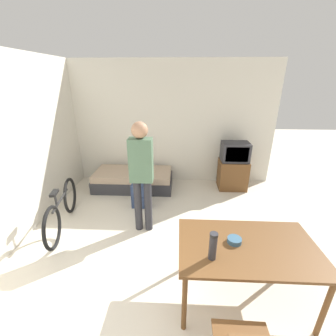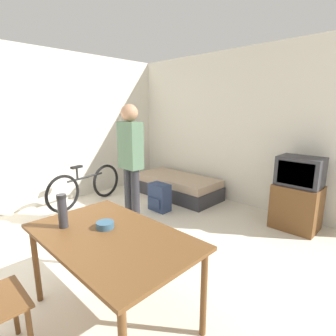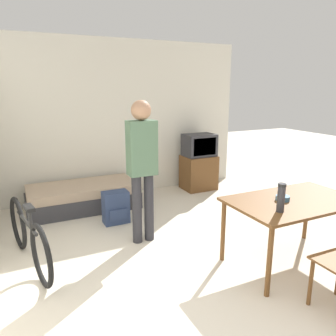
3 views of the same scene
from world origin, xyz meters
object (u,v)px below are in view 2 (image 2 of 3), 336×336
tv (297,195)px  thermos_flask (62,210)px  mate_bowl (105,225)px  backpack (159,197)px  dining_table (111,244)px  person_standing (131,157)px  bicycle (86,186)px  daybed (177,186)px

tv → thermos_flask: (-0.87, -2.98, 0.39)m
mate_bowl → backpack: bearing=124.7°
tv → dining_table: bearing=-99.9°
person_standing → backpack: bearing=102.1°
tv → backpack: (-1.90, -0.89, -0.27)m
bicycle → thermos_flask: thermos_flask is taller
bicycle → dining_table: bearing=-24.7°
tv → backpack: 2.12m
dining_table → person_standing: person_standing is taller
tv → person_standing: bearing=-137.8°
daybed → person_standing: size_ratio=0.97×
thermos_flask → backpack: bearing=116.2°
mate_bowl → backpack: mate_bowl is taller
daybed → backpack: 0.84m
mate_bowl → thermos_flask: bearing=-138.3°
dining_table → backpack: bearing=126.8°
person_standing → thermos_flask: (0.88, -1.39, -0.14)m
tv → backpack: bearing=-154.8°
dining_table → thermos_flask: size_ratio=4.94×
bicycle → backpack: bearing=30.5°
bicycle → mate_bowl: (2.47, -1.16, 0.43)m
person_standing → backpack: person_standing is taller
thermos_flask → mate_bowl: thermos_flask is taller
person_standing → thermos_flask: size_ratio=6.21×
tv → bicycle: size_ratio=0.66×
bicycle → tv: bearing=27.3°
thermos_flask → mate_bowl: (0.26, 0.23, -0.13)m
person_standing → mate_bowl: (1.13, -1.16, -0.27)m
backpack → dining_table: bearing=-53.2°
daybed → thermos_flask: thermos_flask is taller
daybed → bicycle: bearing=-120.6°
daybed → dining_table: bearing=-57.2°
mate_bowl → daybed: bearing=121.1°
bicycle → backpack: 1.38m
dining_table → mate_bowl: 0.17m
daybed → person_standing: 1.76m
dining_table → person_standing: bearing=136.6°
daybed → bicycle: bicycle is taller
daybed → bicycle: (-0.88, -1.48, 0.14)m
backpack → thermos_flask: bearing=-63.8°
thermos_flask → bicycle: bearing=147.9°
daybed → backpack: (0.31, -0.79, 0.04)m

